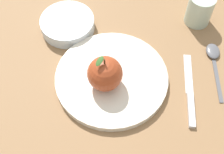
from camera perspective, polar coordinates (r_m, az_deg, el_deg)
ground_plane at (r=0.73m, az=3.49°, el=0.06°), size 2.40×2.40×0.00m
dinner_plate at (r=0.71m, az=-0.00°, el=-0.43°), size 0.26×0.26×0.02m
apple at (r=0.67m, az=-1.34°, el=0.63°), size 0.08×0.08×0.10m
side_bowl at (r=0.82m, az=-8.33°, el=9.94°), size 0.14×0.14×0.03m
cup at (r=0.84m, az=16.15°, el=12.23°), size 0.07×0.07×0.08m
knife at (r=0.72m, az=14.40°, el=-3.34°), size 0.07×0.19×0.01m
spoon at (r=0.80m, az=18.54°, el=3.55°), size 0.06×0.17×0.01m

